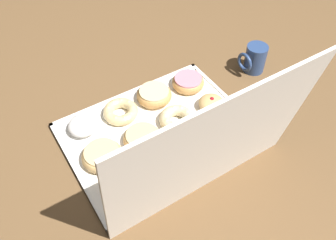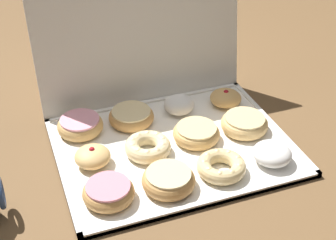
{
  "view_description": "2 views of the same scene",
  "coord_description": "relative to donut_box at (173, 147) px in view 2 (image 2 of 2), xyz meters",
  "views": [
    {
      "loc": [
        0.36,
        0.61,
        0.86
      ],
      "look_at": [
        -0.03,
        -0.0,
        0.04
      ],
      "focal_mm": 37.65,
      "sensor_mm": 36.0,
      "label": 1
    },
    {
      "loc": [
        -0.35,
        -0.91,
        0.76
      ],
      "look_at": [
        0.0,
        0.04,
        0.06
      ],
      "focal_mm": 53.21,
      "sensor_mm": 36.0,
      "label": 2
    }
  ],
  "objects": [
    {
      "name": "cruller_donut_5",
      "position": [
        -0.07,
        -0.01,
        0.02
      ],
      "size": [
        0.11,
        0.11,
        0.04
      ],
      "color": "beige",
      "rests_on": "donut_box"
    },
    {
      "name": "pink_frosted_donut_8",
      "position": [
        -0.2,
        0.14,
        0.03
      ],
      "size": [
        0.12,
        0.12,
        0.04
      ],
      "color": "tan",
      "rests_on": "donut_box"
    },
    {
      "name": "donut_box",
      "position": [
        0.0,
        0.0,
        0.0
      ],
      "size": [
        0.56,
        0.43,
        0.01
      ],
      "color": "white",
      "rests_on": "ground"
    },
    {
      "name": "glazed_ring_donut_1",
      "position": [
        -0.06,
        -0.14,
        0.03
      ],
      "size": [
        0.12,
        0.12,
        0.04
      ],
      "color": "tan",
      "rests_on": "donut_box"
    },
    {
      "name": "box_lid_open",
      "position": [
        0.0,
        0.25,
        0.2
      ],
      "size": [
        0.56,
        0.07,
        0.41
      ],
      "primitive_type": "cube",
      "rotation": [
        1.42,
        0.0,
        0.0
      ],
      "color": "white",
      "rests_on": "ground"
    },
    {
      "name": "cruller_donut_2",
      "position": [
        0.07,
        -0.13,
        0.02
      ],
      "size": [
        0.11,
        0.11,
        0.04
      ],
      "color": "#EACC8C",
      "rests_on": "donut_box"
    },
    {
      "name": "pink_frosted_donut_0",
      "position": [
        -0.2,
        -0.13,
        0.03
      ],
      "size": [
        0.11,
        0.11,
        0.04
      ],
      "color": "tan",
      "rests_on": "donut_box"
    },
    {
      "name": "jelly_filled_donut_4",
      "position": [
        -0.2,
        -0.0,
        0.03
      ],
      "size": [
        0.08,
        0.08,
        0.05
      ],
      "color": "#E5B770",
      "rests_on": "donut_box"
    },
    {
      "name": "ground_plane",
      "position": [
        0.0,
        0.0,
        -0.01
      ],
      "size": [
        3.0,
        3.0,
        0.0
      ],
      "primitive_type": "plane",
      "color": "brown"
    },
    {
      "name": "glazed_ring_donut_9",
      "position": [
        -0.07,
        0.13,
        0.02
      ],
      "size": [
        0.12,
        0.12,
        0.04
      ],
      "color": "tan",
      "rests_on": "donut_box"
    },
    {
      "name": "jelly_filled_donut_11",
      "position": [
        0.2,
        0.13,
        0.03
      ],
      "size": [
        0.09,
        0.09,
        0.05
      ],
      "color": "tan",
      "rests_on": "donut_box"
    },
    {
      "name": "glazed_ring_donut_6",
      "position": [
        0.06,
        0.01,
        0.02
      ],
      "size": [
        0.12,
        0.12,
        0.04
      ],
      "color": "tan",
      "rests_on": "donut_box"
    },
    {
      "name": "powdered_filled_donut_10",
      "position": [
        0.07,
        0.14,
        0.03
      ],
      "size": [
        0.08,
        0.08,
        0.05
      ],
      "color": "white",
      "rests_on": "donut_box"
    },
    {
      "name": "glazed_ring_donut_7",
      "position": [
        0.19,
        0.0,
        0.03
      ],
      "size": [
        0.12,
        0.12,
        0.04
      ],
      "color": "#E5B770",
      "rests_on": "donut_box"
    },
    {
      "name": "powdered_filled_donut_3",
      "position": [
        0.2,
        -0.14,
        0.03
      ],
      "size": [
        0.09,
        0.09,
        0.05
      ],
      "color": "white",
      "rests_on": "donut_box"
    }
  ]
}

